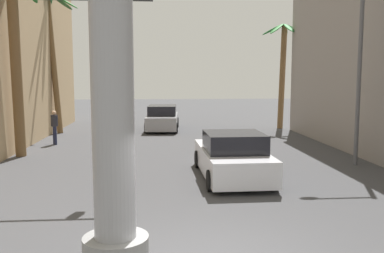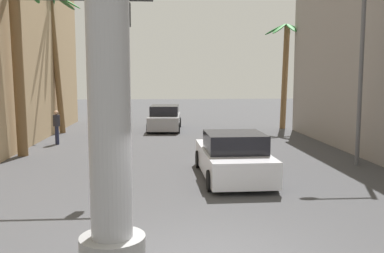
% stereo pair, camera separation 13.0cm
% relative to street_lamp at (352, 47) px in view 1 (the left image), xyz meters
% --- Properties ---
extents(ground_plane, '(92.98, 92.98, 0.00)m').
position_rel_street_lamp_xyz_m(ground_plane, '(-6.23, 1.86, -4.46)').
color(ground_plane, '#424244').
extents(street_lamp, '(2.22, 0.28, 7.47)m').
position_rel_street_lamp_xyz_m(street_lamp, '(0.00, 0.00, 0.00)').
color(street_lamp, '#59595E').
rests_on(street_lamp, ground).
extents(traffic_light_mast, '(5.48, 0.32, 5.79)m').
position_rel_street_lamp_xyz_m(traffic_light_mast, '(-11.06, -2.20, -0.34)').
color(traffic_light_mast, '#333333').
rests_on(traffic_light_mast, ground).
extents(car_lead, '(2.19, 4.75, 1.56)m').
position_rel_street_lamp_xyz_m(car_lead, '(-4.78, -1.76, -3.76)').
color(car_lead, black).
rests_on(car_lead, ground).
extents(car_far, '(2.22, 4.69, 1.56)m').
position_rel_street_lamp_xyz_m(car_far, '(-6.94, 11.36, -3.73)').
color(car_far, black).
rests_on(car_far, ground).
extents(palm_tree_mid_left, '(3.05, 3.01, 7.47)m').
position_rel_street_lamp_xyz_m(palm_tree_mid_left, '(-12.99, 2.67, -0.15)').
color(palm_tree_mid_left, brown).
rests_on(palm_tree_mid_left, ground).
extents(palm_tree_far_right, '(2.78, 2.81, 6.76)m').
position_rel_street_lamp_xyz_m(palm_tree_far_right, '(0.79, 11.56, -0.36)').
color(palm_tree_far_right, brown).
rests_on(palm_tree_far_right, ground).
extents(palm_tree_far_left, '(3.08, 3.13, 8.12)m').
position_rel_street_lamp_xyz_m(palm_tree_far_left, '(-13.32, 10.26, 0.81)').
color(palm_tree_far_left, brown).
rests_on(palm_tree_far_left, ground).
extents(pedestrian_far_left, '(0.46, 0.46, 1.69)m').
position_rel_street_lamp_xyz_m(pedestrian_far_left, '(-12.36, 5.96, -3.47)').
color(pedestrian_far_left, '#1E233F').
rests_on(pedestrian_far_left, ground).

